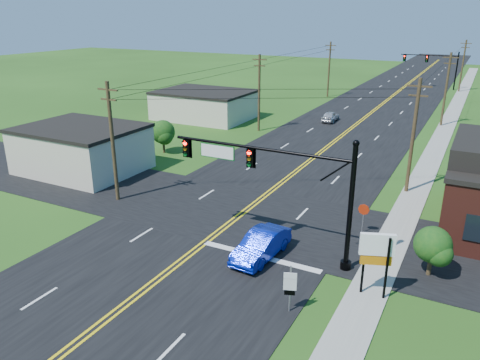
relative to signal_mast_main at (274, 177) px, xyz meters
The scene contains 21 objects.
ground 10.27m from the signal_mast_main, 118.47° to the right, with size 260.00×260.00×0.00m, color #224313.
road_main 42.49m from the signal_mast_main, 95.90° to the left, with size 16.00×220.00×0.04m, color black.
road_cross 7.56m from the signal_mast_main, 137.32° to the left, with size 70.00×10.00×0.04m, color black.
sidewalk 32.93m from the signal_mast_main, 79.10° to the left, with size 2.00×160.00×0.08m, color gray.
signal_mast_main is the anchor object (origin of this frame).
signal_mast_far 72.00m from the signal_mast_main, 89.92° to the left, with size 10.98×0.60×7.48m.
cream_bldg_near 22.33m from the signal_mast_main, 164.29° to the left, with size 10.20×8.20×4.10m.
cream_bldg_far 38.12m from the signal_mast_main, 127.88° to the left, with size 12.20×9.20×3.70m.
utility_pole_left_a 13.98m from the signal_mast_main, behind, with size 1.80×0.28×9.00m.
utility_pole_left_b 30.34m from the signal_mast_main, 117.14° to the left, with size 1.80×0.28×9.00m.
utility_pole_left_c 55.74m from the signal_mast_main, 104.37° to the left, with size 1.80×0.28×9.00m.
utility_pole_right_a 15.03m from the signal_mast_main, 68.69° to the left, with size 1.80×0.28×9.00m.
utility_pole_right_b 40.37m from the signal_mast_main, 82.22° to the left, with size 1.80×0.28×9.00m.
utility_pole_right_c 70.21m from the signal_mast_main, 85.54° to the left, with size 1.80×0.28×9.00m.
shrub_corner 9.26m from the signal_mast_main, ahead, with size 2.00×2.00×2.86m.
tree_left 23.22m from the signal_mast_main, 142.64° to the left, with size 2.40×2.40×3.37m.
blue_car 4.10m from the signal_mast_main, 105.95° to the right, with size 1.65×4.73×1.56m, color #081EB3.
distant_car 36.82m from the signal_mast_main, 102.07° to the left, with size 1.59×3.95×1.35m, color #BCBCC1.
route_sign 6.89m from the signal_mast_main, 58.48° to the right, with size 0.60×0.25×2.49m.
stop_sign 7.21m from the signal_mast_main, 49.65° to the left, with size 0.74×0.10×2.06m.
pylon_sign 7.04m from the signal_mast_main, 17.16° to the right, with size 1.67×0.83×3.50m.
Camera 1 is at (14.25, -15.06, 13.60)m, focal length 35.00 mm.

